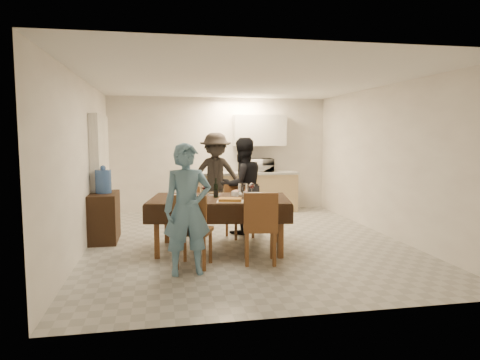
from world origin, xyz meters
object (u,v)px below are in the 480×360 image
at_px(microwave, 261,165).
at_px(person_kitchen, 216,175).
at_px(person_near, 187,209).
at_px(wine_bottle, 216,188).
at_px(savoury_tart, 230,200).
at_px(console, 105,217).
at_px(water_pitcher, 243,190).
at_px(water_jug, 103,181).
at_px(dining_table, 220,200).
at_px(person_far, 242,186).

distance_m(microwave, person_kitchen, 1.19).
relative_size(microwave, person_near, 0.33).
xyz_separation_m(wine_bottle, savoury_tart, (0.15, -0.43, -0.12)).
relative_size(console, water_pitcher, 3.92).
bearing_deg(water_jug, microwave, 35.04).
xyz_separation_m(dining_table, microwave, (1.38, 3.14, 0.30)).
distance_m(savoury_tart, person_kitchen, 3.08).
distance_m(console, person_near, 2.36).
bearing_deg(microwave, water_pitcher, 72.05).
xyz_separation_m(microwave, person_far, (-0.83, -2.09, -0.21)).
bearing_deg(wine_bottle, console, 153.57).
relative_size(savoury_tart, person_far, 0.22).
bearing_deg(person_kitchen, wine_bottle, -97.35).
height_order(wine_bottle, microwave, microwave).
bearing_deg(person_near, savoury_tart, 41.00).
relative_size(dining_table, water_jug, 5.79).
bearing_deg(dining_table, wine_bottle, 144.76).
relative_size(water_jug, person_near, 0.23).
height_order(console, savoury_tart, savoury_tart).
height_order(console, wine_bottle, wine_bottle).
height_order(console, person_far, person_far).
bearing_deg(console, microwave, 35.04).
relative_size(console, savoury_tart, 2.30).
distance_m(savoury_tart, person_far, 1.50).
height_order(dining_table, person_kitchen, person_kitchen).
bearing_deg(wine_bottle, person_near, -114.44).
xyz_separation_m(person_far, person_kitchen, (-0.26, 1.64, 0.05)).
bearing_deg(person_kitchen, water_jug, -139.53).
height_order(water_jug, savoury_tart, water_jug).
bearing_deg(water_pitcher, person_near, -131.99).
relative_size(dining_table, water_pitcher, 10.11).
relative_size(water_pitcher, savoury_tart, 0.59).
distance_m(water_pitcher, person_kitchen, 2.75).
bearing_deg(savoury_tart, water_jug, 145.59).
height_order(water_jug, person_kitchen, person_kitchen).
relative_size(water_jug, savoury_tart, 1.03).
xyz_separation_m(dining_table, person_kitchen, (0.29, 2.69, 0.13)).
relative_size(wine_bottle, person_far, 0.17).
height_order(water_pitcher, person_far, person_far).
relative_size(wine_bottle, savoury_tart, 0.78).
height_order(console, person_near, person_near).
xyz_separation_m(console, person_kitchen, (2.08, 1.78, 0.50)).
xyz_separation_m(water_pitcher, microwave, (1.03, 3.19, 0.15)).
relative_size(wine_bottle, water_pitcher, 1.34).
distance_m(console, water_pitcher, 2.41).
relative_size(water_pitcher, person_kitchen, 0.12).
bearing_deg(water_pitcher, person_far, 79.70).
bearing_deg(person_kitchen, water_pitcher, -88.77).
bearing_deg(console, water_pitcher, -24.27).
distance_m(water_jug, wine_bottle, 1.95).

